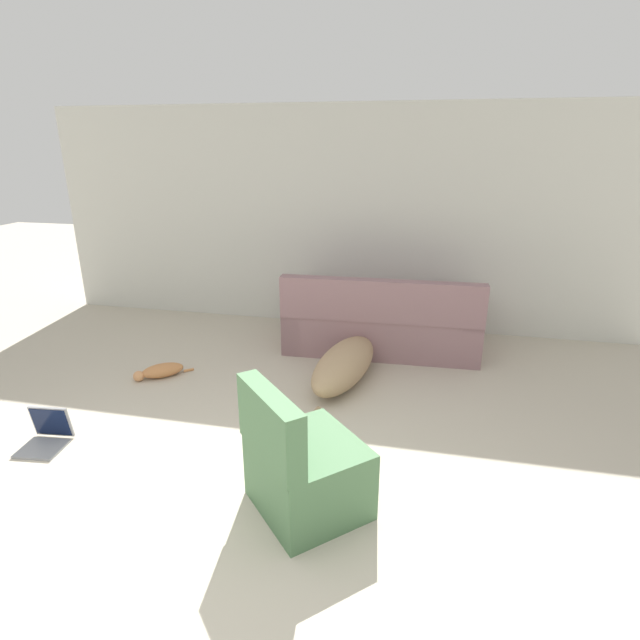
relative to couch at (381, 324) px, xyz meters
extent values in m
plane|color=#BCB29E|center=(-0.65, -3.21, -0.27)|extent=(20.00, 20.00, 0.00)
cube|color=beige|center=(-0.65, 0.69, 0.97)|extent=(6.78, 0.06, 2.47)
cube|color=gray|center=(0.00, 0.04, -0.06)|extent=(1.99, 0.98, 0.42)
cube|color=gray|center=(0.01, -0.35, 0.36)|extent=(1.97, 0.20, 0.41)
cube|color=gray|center=(0.88, 0.07, 0.01)|extent=(0.23, 0.92, 0.56)
cube|color=gray|center=(-0.88, 0.01, 0.01)|extent=(0.23, 0.92, 0.56)
ellipsoid|color=#A38460|center=(-0.24, -0.90, -0.09)|extent=(0.62, 1.21, 0.35)
sphere|color=#493726|center=(-0.11, -0.25, -0.11)|extent=(0.37, 0.37, 0.32)
cylinder|color=#A38460|center=(-0.38, -1.61, -0.24)|extent=(0.10, 0.29, 0.05)
ellipsoid|color=#BC7A47|center=(-1.91, -1.14, -0.21)|extent=(0.41, 0.38, 0.12)
sphere|color=tan|center=(-2.08, -1.28, -0.22)|extent=(0.14, 0.14, 0.10)
cylinder|color=#BC7A47|center=(-1.73, -0.99, -0.25)|extent=(0.09, 0.08, 0.02)
cube|color=gray|center=(-2.16, -2.40, -0.26)|extent=(0.32, 0.28, 0.02)
cube|color=gray|center=(-2.18, -2.26, -0.13)|extent=(0.30, 0.09, 0.25)
cube|color=#0F1938|center=(-2.18, -2.27, -0.13)|extent=(0.27, 0.07, 0.23)
cube|color=maroon|center=(-0.74, -1.81, -0.25)|extent=(0.23, 0.17, 0.02)
cube|color=#4C754C|center=(-0.17, -2.56, -0.05)|extent=(0.83, 0.84, 0.43)
cube|color=#4C754C|center=(-0.34, -2.72, 0.36)|extent=(0.51, 0.53, 0.39)
camera|label=1|loc=(0.42, -4.95, 1.79)|focal=28.00mm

